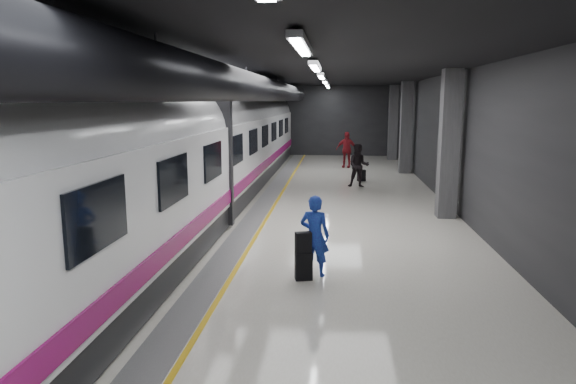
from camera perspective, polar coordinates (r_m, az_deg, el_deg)
name	(u,v)px	position (r m, az deg, el deg)	size (l,w,h in m)	color
ground	(294,229)	(14.45, 0.67, -4.18)	(40.00, 40.00, 0.00)	silver
platform_hall	(287,102)	(14.98, -0.10, 10.00)	(10.02, 40.02, 4.51)	black
train	(179,155)	(14.71, -12.05, 4.05)	(3.05, 38.00, 4.05)	black
traveler_main	(315,236)	(10.55, 2.98, -4.87)	(0.61, 0.40, 1.69)	#1752B1
suitcase_main	(304,266)	(10.45, 1.74, -8.24)	(0.34, 0.22, 0.56)	black
shoulder_bag	(303,243)	(10.30, 1.71, -5.64)	(0.32, 0.17, 0.43)	black
traveler_far_a	(359,166)	(21.52, 7.85, 2.91)	(0.88, 0.68, 1.81)	black
traveler_far_b	(346,150)	(27.86, 6.50, 4.69)	(1.13, 0.47, 1.93)	maroon
suitcase_far	(361,175)	(23.28, 8.16, 1.84)	(0.35, 0.22, 0.51)	black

